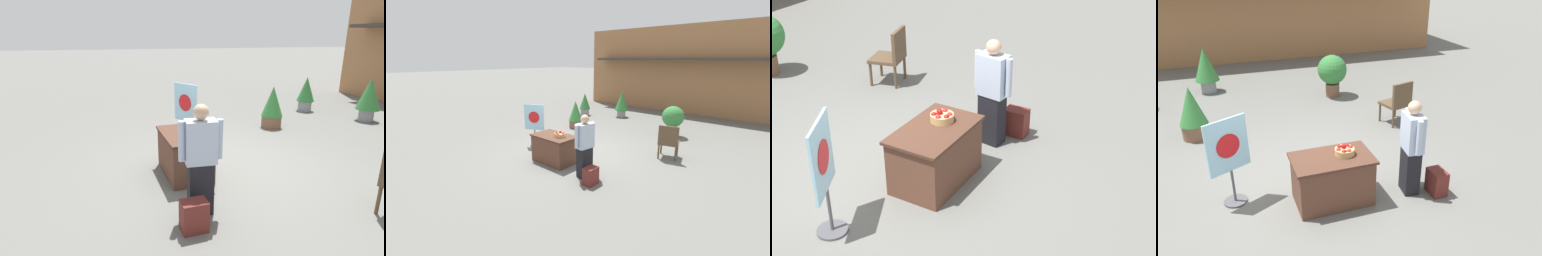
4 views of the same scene
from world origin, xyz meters
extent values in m
plane|color=slate|center=(0.00, 0.00, 0.00)|extent=(120.00, 120.00, 0.00)
cube|color=#9E6B42|center=(0.72, 10.64, 2.28)|extent=(13.10, 4.39, 4.55)
cube|color=#38332D|center=(0.72, 8.00, 2.82)|extent=(11.14, 0.90, 0.12)
cube|color=brown|center=(0.16, -0.80, 0.37)|extent=(1.16, 0.73, 0.74)
cube|color=#492C20|center=(0.16, -0.80, 0.76)|extent=(1.23, 0.77, 0.04)
cylinder|color=tan|center=(0.37, -0.78, 0.83)|extent=(0.30, 0.30, 0.10)
sphere|color=red|center=(0.47, -0.77, 0.87)|extent=(0.08, 0.08, 0.08)
sphere|color=#A30F14|center=(0.43, -0.70, 0.87)|extent=(0.08, 0.08, 0.08)
sphere|color=#A30F14|center=(0.31, -0.70, 0.87)|extent=(0.08, 0.08, 0.08)
sphere|color=red|center=(0.27, -0.79, 0.87)|extent=(0.08, 0.08, 0.08)
sphere|color=#A30F14|center=(0.33, -0.87, 0.87)|extent=(0.08, 0.08, 0.08)
sphere|color=red|center=(0.41, -0.87, 0.87)|extent=(0.08, 0.08, 0.08)
sphere|color=#A30F14|center=(0.36, -0.75, 0.90)|extent=(0.08, 0.08, 0.08)
cube|color=black|center=(1.42, -0.96, 0.38)|extent=(0.28, 0.37, 0.76)
cube|color=silver|center=(1.42, -0.96, 1.06)|extent=(0.31, 0.45, 0.60)
sphere|color=tan|center=(1.42, -0.96, 1.47)|extent=(0.21, 0.21, 0.21)
cylinder|color=silver|center=(1.39, -1.22, 1.09)|extent=(0.09, 0.09, 0.55)
cylinder|color=silver|center=(1.46, -0.70, 1.09)|extent=(0.09, 0.09, 0.55)
cube|color=maroon|center=(1.80, -1.18, 0.21)|extent=(0.24, 0.34, 0.42)
cylinder|color=#4C4C51|center=(-1.30, -0.33, 0.01)|extent=(0.36, 0.36, 0.03)
cylinder|color=#4C4C51|center=(-1.30, -0.33, 0.31)|extent=(0.04, 0.04, 0.55)
cube|color=#99D1EA|center=(-1.30, -0.33, 1.00)|extent=(0.61, 0.34, 0.84)
cylinder|color=red|center=(-1.29, -0.34, 1.00)|extent=(0.34, 0.18, 0.38)
cylinder|color=brown|center=(2.15, 1.84, 0.22)|extent=(0.05, 0.05, 0.43)
cylinder|color=brown|center=(2.60, 1.96, 0.22)|extent=(0.05, 0.05, 0.43)
cylinder|color=brown|center=(2.27, 1.39, 0.22)|extent=(0.05, 0.05, 0.43)
cylinder|color=brown|center=(2.72, 1.51, 0.22)|extent=(0.05, 0.05, 0.43)
cube|color=brown|center=(2.43, 1.67, 0.46)|extent=(0.67, 0.67, 0.06)
cube|color=brown|center=(2.50, 1.44, 0.75)|extent=(0.55, 0.20, 0.52)
cylinder|color=gray|center=(-1.60, 5.41, 0.17)|extent=(0.41, 0.41, 0.35)
cone|color=#337A38|center=(-1.60, 5.41, 0.81)|extent=(0.66, 0.66, 0.93)
cylinder|color=brown|center=(-1.91, 2.35, 0.16)|extent=(0.53, 0.53, 0.33)
cone|color=#337A38|center=(-1.91, 2.35, 0.73)|extent=(0.58, 0.58, 0.82)
cylinder|color=brown|center=(1.63, 3.88, 0.18)|extent=(0.38, 0.38, 0.36)
sphere|color=#337A38|center=(1.63, 3.88, 0.75)|extent=(0.79, 0.79, 0.79)
cylinder|color=gray|center=(-3.24, 4.50, 0.17)|extent=(0.43, 0.43, 0.34)
cone|color=#337A38|center=(-3.24, 4.50, 0.74)|extent=(0.57, 0.57, 0.80)
camera|label=1|loc=(4.96, -2.27, 2.40)|focal=28.00mm
camera|label=2|loc=(5.25, -5.45, 2.85)|focal=24.00mm
camera|label=3|loc=(-4.72, -4.01, 3.97)|focal=50.00mm
camera|label=4|loc=(-1.27, -5.55, 3.53)|focal=35.00mm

